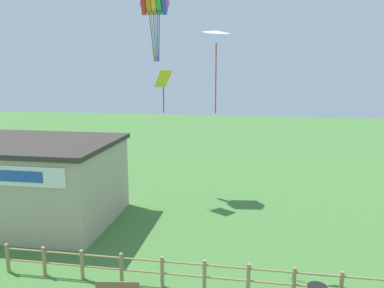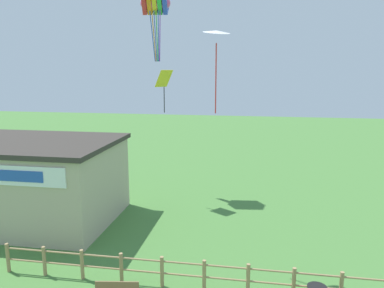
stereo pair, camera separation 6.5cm
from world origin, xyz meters
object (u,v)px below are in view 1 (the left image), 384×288
Objects in this scene: seaside_building at (34,181)px; kite_white_delta at (216,35)px; kite_yellow_diamond at (163,82)px; kite_rainbow_parafoil at (155,4)px.

kite_white_delta is at bearing -13.70° from seaside_building.
kite_yellow_diamond reaches higher than seaside_building.
kite_yellow_diamond is at bearing 36.00° from seaside_building.
kite_white_delta is at bearing -62.05° from kite_rainbow_parafoil.
kite_yellow_diamond is at bearing -65.77° from kite_rainbow_parafoil.
kite_white_delta reaches higher than seaside_building.
kite_yellow_diamond is 0.76× the size of kite_white_delta.
kite_rainbow_parafoil reaches higher than kite_white_delta.
kite_rainbow_parafoil is 1.73× the size of kite_yellow_diamond.
kite_rainbow_parafoil reaches higher than kite_yellow_diamond.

